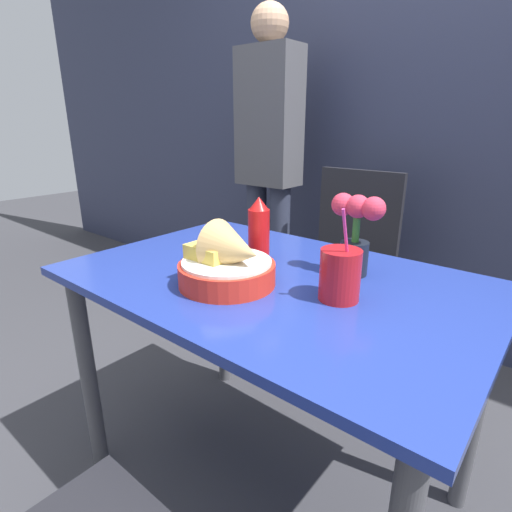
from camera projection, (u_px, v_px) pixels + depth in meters
ground_plane at (269, 480)px, 1.31m from camera, size 12.00×12.00×0.00m
wall_window at (441, 80)px, 1.82m from camera, size 7.00×0.06×2.60m
dining_table at (272, 311)px, 1.12m from camera, size 1.11×0.74×0.73m
chair_far_window at (347, 253)px, 1.85m from camera, size 0.40×0.40×0.91m
food_basket at (229, 263)px, 1.00m from camera, size 0.25×0.25×0.17m
ketchup_bottle at (259, 230)px, 1.18m from camera, size 0.06×0.06×0.19m
drink_cup at (340, 276)px, 0.92m from camera, size 0.10×0.10×0.22m
flower_vase at (356, 229)px, 1.05m from camera, size 0.15×0.08×0.22m
person_standing at (268, 155)px, 2.08m from camera, size 0.32×0.18×1.65m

